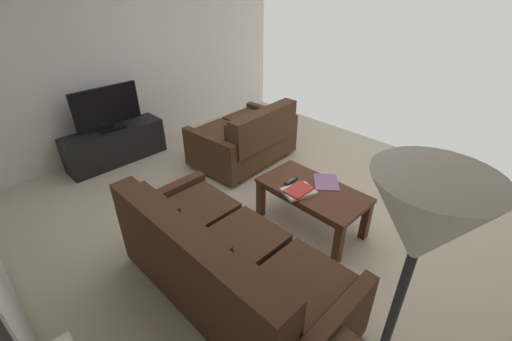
{
  "coord_description": "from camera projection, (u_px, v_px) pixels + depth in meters",
  "views": [
    {
      "loc": [
        -1.95,
        2.16,
        2.25
      ],
      "look_at": [
        -0.08,
        0.33,
        0.69
      ],
      "focal_mm": 23.71,
      "sensor_mm": 36.0,
      "label": 1
    }
  ],
  "objects": [
    {
      "name": "ground_plane",
      "position": [
        273.0,
        211.0,
        3.65
      ],
      "size": [
        5.18,
        4.83,
        0.01
      ],
      "primitive_type": "cube",
      "color": "beige"
    },
    {
      "name": "wall_right",
      "position": [
        135.0,
        47.0,
        4.55
      ],
      "size": [
        0.12,
        4.83,
        2.7
      ],
      "primitive_type": "cube",
      "color": "white",
      "rests_on": "ground"
    },
    {
      "name": "sofa_main",
      "position": [
        225.0,
        265.0,
        2.49
      ],
      "size": [
        1.88,
        0.9,
        0.87
      ],
      "color": "black",
      "rests_on": "ground"
    },
    {
      "name": "loveseat_near",
      "position": [
        246.0,
        138.0,
        4.42
      ],
      "size": [
        0.98,
        1.35,
        0.8
      ],
      "color": "black",
      "rests_on": "ground"
    },
    {
      "name": "coffee_table",
      "position": [
        312.0,
        195.0,
        3.25
      ],
      "size": [
        1.03,
        0.55,
        0.45
      ],
      "color": "#4C2819",
      "rests_on": "ground"
    },
    {
      "name": "floor_lamp",
      "position": [
        409.0,
        266.0,
        0.91
      ],
      "size": [
        0.31,
        0.31,
        1.84
      ],
      "color": "#262628",
      "rests_on": "ground"
    },
    {
      "name": "tv_stand",
      "position": [
        115.0,
        145.0,
        4.49
      ],
      "size": [
        0.4,
        1.27,
        0.47
      ],
      "color": "black",
      "rests_on": "ground"
    },
    {
      "name": "flat_tv",
      "position": [
        107.0,
        108.0,
        4.23
      ],
      "size": [
        0.2,
        0.84,
        0.55
      ],
      "color": "black",
      "rests_on": "tv_stand"
    },
    {
      "name": "book_stack",
      "position": [
        299.0,
        191.0,
        3.14
      ],
      "size": [
        0.3,
        0.34,
        0.04
      ],
      "color": "silver",
      "rests_on": "coffee_table"
    },
    {
      "name": "tv_remote",
      "position": [
        291.0,
        181.0,
        3.31
      ],
      "size": [
        0.05,
        0.16,
        0.02
      ],
      "color": "black",
      "rests_on": "coffee_table"
    },
    {
      "name": "loose_magazine",
      "position": [
        326.0,
        182.0,
        3.3
      ],
      "size": [
        0.37,
        0.37,
        0.01
      ],
      "primitive_type": "cube",
      "rotation": [
        0.0,
        0.0,
        3.87
      ],
      "color": "#996699",
      "rests_on": "coffee_table"
    }
  ]
}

